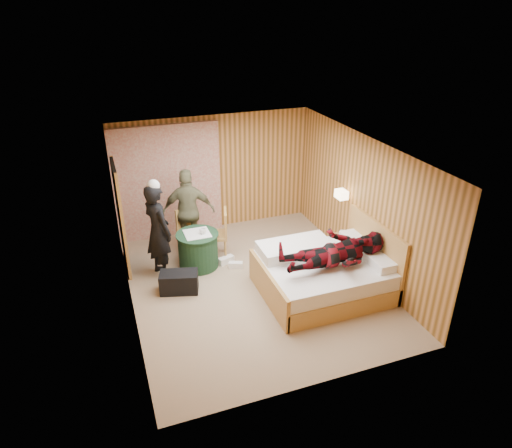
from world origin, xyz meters
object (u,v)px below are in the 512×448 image
object	(u,v)px
nightstand	(344,250)
duffel_bag	(179,282)
bed	(325,273)
chair_near	(220,231)
woman_standing	(158,231)
wall_lamp	(342,194)
man_at_table	(189,211)
man_on_bed	(336,245)
round_table	(198,250)
chair_far	(189,227)

from	to	relation	value
nightstand	duffel_bag	xyz separation A→B (m)	(-3.16, 0.15, -0.10)
bed	chair_near	distance (m)	2.22
nightstand	woman_standing	xyz separation A→B (m)	(-3.35, 0.83, 0.61)
nightstand	bed	bearing A→B (deg)	-138.67
nightstand	duffel_bag	distance (m)	3.17
wall_lamp	man_at_table	bearing A→B (deg)	156.52
nightstand	chair_near	bearing A→B (deg)	154.29
chair_near	man_on_bed	size ratio (longest dim) A/B	0.57
round_table	man_on_bed	world-z (taller)	man_on_bed
round_table	man_at_table	size ratio (longest dim) A/B	0.46
woman_standing	chair_near	bearing A→B (deg)	-103.91
chair_far	duffel_bag	bearing A→B (deg)	-134.05
chair_near	man_at_table	bearing A→B (deg)	-118.97
nightstand	round_table	xyz separation A→B (m)	(-2.65, 0.85, 0.07)
woman_standing	man_at_table	world-z (taller)	woman_standing
bed	chair_far	xyz separation A→B (m)	(-1.92, 2.15, 0.20)
chair_far	chair_near	world-z (taller)	chair_near
chair_far	man_on_bed	bearing A→B (deg)	-74.83
round_table	chair_near	world-z (taller)	chair_near
duffel_bag	man_at_table	world-z (taller)	man_at_table
chair_near	duffel_bag	world-z (taller)	chair_near
duffel_bag	woman_standing	size ratio (longest dim) A/B	0.37
chair_far	man_on_bed	size ratio (longest dim) A/B	0.53
woman_standing	man_on_bed	size ratio (longest dim) A/B	1.01
nightstand	duffel_bag	bearing A→B (deg)	177.28
chair_far	round_table	bearing A→B (deg)	-111.09
round_table	man_at_table	bearing A→B (deg)	90.00
chair_far	woman_standing	world-z (taller)	woman_standing
wall_lamp	nightstand	xyz separation A→B (m)	(-0.04, -0.35, -1.01)
man_on_bed	woman_standing	bearing A→B (deg)	146.64
man_at_table	man_on_bed	distance (m)	3.09
chair_far	bed	bearing A→B (deg)	-72.41
bed	round_table	world-z (taller)	bed
bed	chair_far	world-z (taller)	bed
man_at_table	chair_far	bearing A→B (deg)	60.42
nightstand	chair_far	size ratio (longest dim) A/B	0.61
chair_near	man_on_bed	bearing A→B (deg)	52.01
wall_lamp	round_table	size ratio (longest dim) A/B	0.33
chair_near	woman_standing	distance (m)	1.25
bed	nightstand	bearing A→B (deg)	41.33
man_at_table	nightstand	bearing A→B (deg)	163.45
duffel_bag	woman_standing	bearing A→B (deg)	121.27
nightstand	chair_near	distance (m)	2.42
nightstand	chair_near	xyz separation A→B (m)	(-2.16, 1.04, 0.30)
woman_standing	man_at_table	distance (m)	0.99
duffel_bag	man_at_table	bearing A→B (deg)	85.10
chair_far	chair_near	bearing A→B (deg)	-64.56
chair_far	duffel_bag	distance (m)	1.46
man_on_bed	bed	bearing A→B (deg)	97.66
wall_lamp	duffel_bag	distance (m)	3.40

